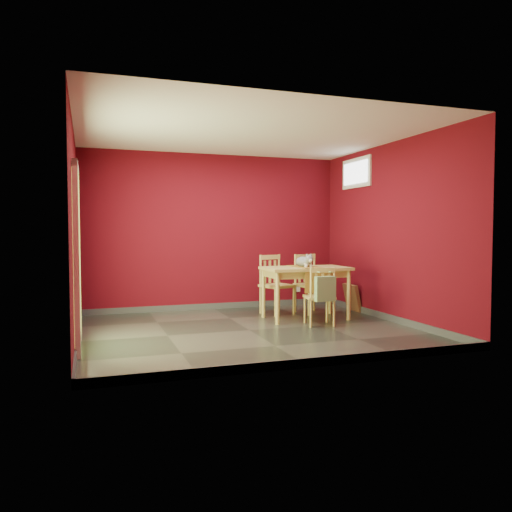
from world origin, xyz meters
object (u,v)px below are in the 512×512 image
object	(u,v)px
dining_table	(306,273)
chair_far_left	(275,284)
cat	(304,260)
chair_far_right	(310,283)
tote_bag	(325,289)
chair_near	(320,296)
picture_frame	(352,297)

from	to	relation	value
dining_table	chair_far_left	bearing A→B (deg)	112.58
dining_table	cat	xyz separation A→B (m)	(-0.01, 0.04, 0.21)
chair_far_right	cat	world-z (taller)	cat
tote_bag	chair_far_left	bearing A→B (deg)	98.84
chair_far_right	tote_bag	size ratio (longest dim) A/B	2.34
chair_near	picture_frame	xyz separation A→B (m)	(1.11, 1.02, -0.21)
chair_near	picture_frame	world-z (taller)	chair_near
chair_far_left	chair_far_right	bearing A→B (deg)	-8.55
tote_bag	dining_table	bearing A→B (deg)	86.69
cat	picture_frame	bearing A→B (deg)	3.15
chair_far_left	picture_frame	distance (m)	1.38
chair_far_right	picture_frame	distance (m)	0.81
dining_table	cat	distance (m)	0.22
dining_table	chair_far_left	distance (m)	0.71
tote_bag	picture_frame	bearing A→B (deg)	47.40
tote_bag	cat	world-z (taller)	cat
tote_bag	cat	distance (m)	0.89
chair_near	cat	distance (m)	0.77
chair_far_right	picture_frame	size ratio (longest dim) A/B	2.10
picture_frame	chair_near	bearing A→B (deg)	-137.31
tote_bag	picture_frame	world-z (taller)	tote_bag
chair_near	cat	xyz separation A→B (m)	(0.01, 0.60, 0.49)
chair_far_left	chair_near	size ratio (longest dim) A/B	1.14
cat	chair_near	bearing A→B (deg)	-109.21
chair_near	tote_bag	size ratio (longest dim) A/B	2.04
cat	dining_table	bearing A→B (deg)	-96.57
chair_near	chair_far_left	bearing A→B (deg)	101.41
chair_near	tote_bag	distance (m)	0.24
cat	picture_frame	size ratio (longest dim) A/B	0.97
chair_far_left	tote_bag	size ratio (longest dim) A/B	2.33
dining_table	chair_near	bearing A→B (deg)	-92.25
chair_far_right	chair_near	bearing A→B (deg)	-107.69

